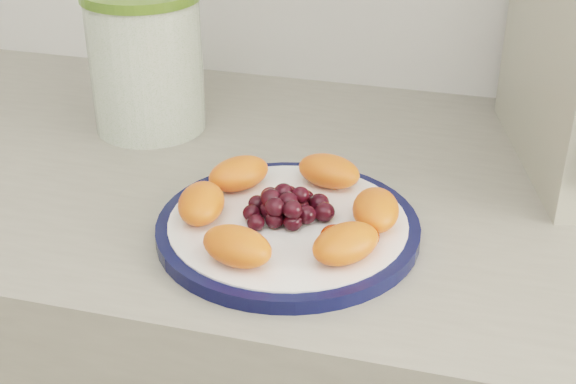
# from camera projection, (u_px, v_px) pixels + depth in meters

# --- Properties ---
(plate_rim) EXTENTS (0.27, 0.27, 0.01)m
(plate_rim) POSITION_uv_depth(u_px,v_px,m) (288.00, 228.00, 0.82)
(plate_rim) COLOR #0B1034
(plate_rim) RESTS_ON counter
(plate_face) EXTENTS (0.24, 0.24, 0.02)m
(plate_face) POSITION_uv_depth(u_px,v_px,m) (288.00, 228.00, 0.82)
(plate_face) COLOR white
(plate_face) RESTS_ON counter
(canister) EXTENTS (0.18, 0.18, 0.17)m
(canister) POSITION_uv_depth(u_px,v_px,m) (147.00, 65.00, 1.01)
(canister) COLOR #2F5D0E
(canister) RESTS_ON counter
(fruit_plate) EXTENTS (0.23, 0.23, 0.03)m
(fruit_plate) POSITION_uv_depth(u_px,v_px,m) (291.00, 208.00, 0.80)
(fruit_plate) COLOR #FF4E1E
(fruit_plate) RESTS_ON plate_face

